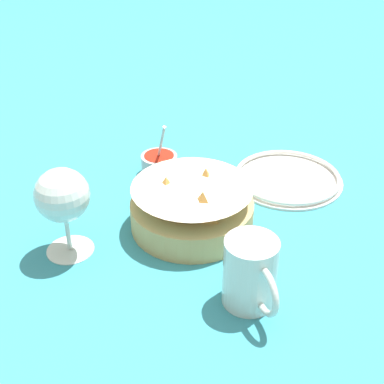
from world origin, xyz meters
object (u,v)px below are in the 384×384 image
(wine_glass, at_px, (62,198))
(side_plate, at_px, (287,177))
(sauce_cup, at_px, (159,164))
(beer_mug, at_px, (250,275))
(food_basket, at_px, (192,208))

(wine_glass, xyz_separation_m, side_plate, (-0.06, 0.42, -0.09))
(sauce_cup, relative_size, beer_mug, 1.05)
(beer_mug, bearing_deg, wine_glass, -133.54)
(sauce_cup, height_order, side_plate, sauce_cup)
(food_basket, distance_m, wine_glass, 0.21)
(wine_glass, bearing_deg, sauce_cup, 130.58)
(sauce_cup, bearing_deg, beer_mug, 1.19)
(food_basket, height_order, wine_glass, wine_glass)
(side_plate, bearing_deg, sauce_cup, -117.18)
(food_basket, distance_m, sauce_cup, 0.18)
(sauce_cup, distance_m, beer_mug, 0.38)
(wine_glass, bearing_deg, side_plate, 98.44)
(food_basket, bearing_deg, beer_mug, 2.96)
(beer_mug, bearing_deg, sauce_cup, -178.81)
(wine_glass, distance_m, side_plate, 0.43)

